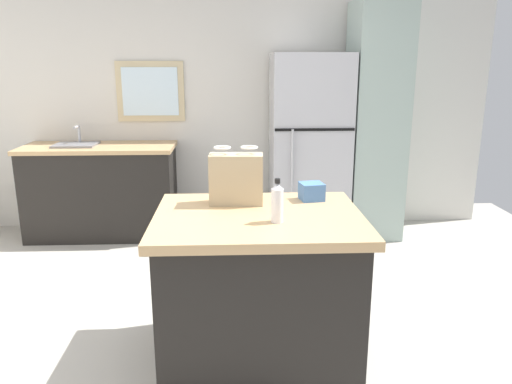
% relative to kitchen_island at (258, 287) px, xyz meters
% --- Properties ---
extents(ground, '(6.54, 6.54, 0.00)m').
position_rel_kitchen_island_xyz_m(ground, '(-0.20, -0.10, -0.45)').
color(ground, '#ADA89E').
extents(back_wall, '(5.45, 0.13, 2.63)m').
position_rel_kitchen_island_xyz_m(back_wall, '(-0.21, 2.59, 0.87)').
color(back_wall, silver).
rests_on(back_wall, ground).
extents(kitchen_island, '(1.16, 0.93, 0.89)m').
position_rel_kitchen_island_xyz_m(kitchen_island, '(0.00, 0.00, 0.00)').
color(kitchen_island, black).
rests_on(kitchen_island, ground).
extents(refrigerator, '(0.75, 0.70, 1.79)m').
position_rel_kitchen_island_xyz_m(refrigerator, '(0.61, 2.18, 0.45)').
color(refrigerator, '#B7B7BC').
rests_on(refrigerator, ground).
extents(tall_cabinet, '(0.51, 0.62, 2.27)m').
position_rel_kitchen_island_xyz_m(tall_cabinet, '(1.26, 2.18, 0.69)').
color(tall_cabinet, '#9EB2A8').
rests_on(tall_cabinet, ground).
extents(sink_counter, '(1.47, 0.62, 1.11)m').
position_rel_kitchen_island_xyz_m(sink_counter, '(-1.46, 2.22, 0.02)').
color(sink_counter, black).
rests_on(sink_counter, ground).
extents(shopping_bag, '(0.32, 0.16, 0.35)m').
position_rel_kitchen_island_xyz_m(shopping_bag, '(-0.12, 0.23, 0.59)').
color(shopping_bag, tan).
rests_on(shopping_bag, kitchen_island).
extents(small_box, '(0.16, 0.15, 0.11)m').
position_rel_kitchen_island_xyz_m(small_box, '(0.34, 0.29, 0.49)').
color(small_box, '#4775B7').
rests_on(small_box, kitchen_island).
extents(bottle, '(0.07, 0.07, 0.24)m').
position_rel_kitchen_island_xyz_m(bottle, '(0.09, -0.14, 0.55)').
color(bottle, white).
rests_on(bottle, kitchen_island).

